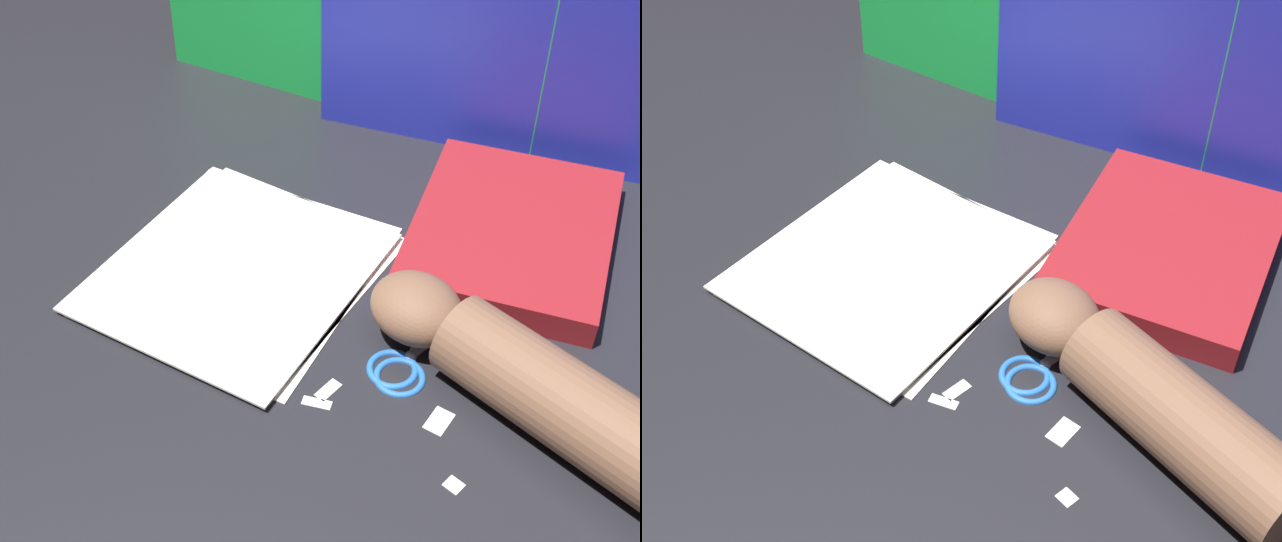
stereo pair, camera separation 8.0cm
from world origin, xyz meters
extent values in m
plane|color=black|center=(0.00, 0.00, 0.00)|extent=(6.00, 6.00, 0.00)
cube|color=white|center=(-0.12, 0.06, 0.00)|extent=(0.27, 0.29, 0.00)
cube|color=white|center=(-0.12, 0.06, 0.00)|extent=(0.29, 0.32, 0.00)
cube|color=white|center=(-0.12, 0.05, 0.01)|extent=(0.28, 0.31, 0.00)
cube|color=maroon|center=(0.13, 0.24, 0.02)|extent=(0.25, 0.30, 0.03)
sphere|color=silver|center=(0.09, 0.02, 0.00)|extent=(0.01, 0.01, 0.01)
cylinder|color=silver|center=(0.09, 0.07, 0.00)|extent=(0.01, 0.09, 0.01)
torus|color=blue|center=(0.10, -0.01, 0.00)|extent=(0.05, 0.05, 0.01)
cylinder|color=silver|center=(0.11, 0.07, 0.00)|extent=(0.04, 0.09, 0.01)
torus|color=blue|center=(0.08, 0.00, 0.00)|extent=(0.07, 0.07, 0.01)
cylinder|color=brown|center=(0.25, 0.00, 0.04)|extent=(0.25, 0.16, 0.08)
ellipsoid|color=brown|center=(0.09, 0.05, 0.04)|extent=(0.12, 0.11, 0.06)
cube|color=white|center=(0.19, -0.10, 0.00)|extent=(0.02, 0.02, 0.00)
cube|color=white|center=(0.15, -0.04, 0.00)|extent=(0.02, 0.03, 0.00)
cube|color=white|center=(0.04, -0.05, 0.00)|extent=(0.02, 0.03, 0.00)
cube|color=white|center=(0.04, -0.07, 0.00)|extent=(0.03, 0.02, 0.00)
camera|label=1|loc=(0.28, -0.56, 0.67)|focal=50.00mm
camera|label=2|loc=(0.35, -0.52, 0.67)|focal=50.00mm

